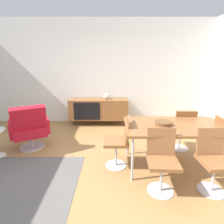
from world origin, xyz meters
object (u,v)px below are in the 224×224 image
Objects in this scene: dining_table at (175,127)px; lounge_chair_red at (29,127)px; vase_cobalt at (106,96)px; wooden_bowl_on_table at (163,123)px; dining_chair_back_right at (182,128)px; dining_chair_front_right at (213,158)px; sideboard at (99,109)px; dining_chair_front_left at (162,158)px; dining_chair_near_window at (120,140)px.

lounge_chair_red is at bearing 167.08° from dining_table.
vase_cobalt is 0.65× the size of wooden_bowl_on_table.
dining_chair_back_right is at bearing -0.93° from lounge_chair_red.
wooden_bowl_on_table is 0.30× the size of dining_chair_back_right.
dining_chair_back_right is (0.00, 1.12, 0.00)m from dining_chair_front_right.
wooden_bowl_on_table is at bearing -179.50° from dining_table.
dining_table is at bearing -56.19° from sideboard.
dining_chair_back_right reaches higher than sideboard.
lounge_chair_red is at bearing 153.12° from dining_chair_front_left.
wooden_bowl_on_table is 0.65m from dining_chair_front_left.
dining_table is 1.87× the size of dining_chair_front_right.
lounge_chair_red is at bearing 179.07° from dining_chair_back_right.
sideboard is 2.13m from dining_chair_near_window.
dining_chair_near_window and dining_chair_back_right have the same top height.
sideboard is 0.42m from vase_cobalt.
dining_table is 0.21m from wooden_bowl_on_table.
lounge_chair_red is at bearing -135.20° from vase_cobalt.
vase_cobalt is 0.20× the size of dining_chair_back_right.
lounge_chair_red reaches higher than wooden_bowl_on_table.
dining_chair_back_right is at bearing -44.90° from vase_cobalt.
wooden_bowl_on_table is at bearing -134.18° from dining_chair_back_right.
dining_chair_front_left is at bearing -68.42° from sideboard.
wooden_bowl_on_table is at bearing -64.83° from vase_cobalt.
dining_chair_front_left is (1.04, -2.63, 0.03)m from sideboard.
vase_cobalt is at bearing 119.97° from dining_chair_front_right.
dining_chair_front_right is (0.54, -0.56, -0.30)m from wooden_bowl_on_table.
sideboard is 1.87× the size of dining_chair_front_right.
dining_chair_front_right is 3.21m from lounge_chair_red.
vase_cobalt is 2.11m from lounge_chair_red.
dining_chair_back_right reaches higher than dining_table.
lounge_chair_red reaches higher than dining_chair_near_window.
dining_table is (1.17, -2.07, -0.10)m from vase_cobalt.
wooden_bowl_on_table is at bearing 74.89° from dining_chair_front_left.
dining_chair_front_left is at bearing -72.61° from vase_cobalt.
lounge_chair_red is at bearing 160.95° from dining_chair_near_window.
sideboard is at bearing 49.28° from lounge_chair_red.
dining_chair_near_window is 1.36m from dining_chair_back_right.
lounge_chair_red is at bearing 158.72° from dining_chair_front_right.
dining_chair_back_right is (1.24, 0.56, 0.00)m from dining_chair_near_window.
wooden_bowl_on_table reaches higher than sideboard.
dining_chair_near_window is 1.00× the size of dining_chair_back_right.
dining_chair_near_window reaches higher than dining_table.
sideboard is 1.00× the size of dining_table.
lounge_chair_red reaches higher than dining_chair_front_left.
dining_chair_near_window is (-0.89, -0.00, -0.23)m from dining_table.
dining_chair_near_window reaches higher than wooden_bowl_on_table.
wooden_bowl_on_table is at bearing -60.12° from sideboard.
dining_chair_near_window is (0.28, -2.07, -0.33)m from vase_cobalt.
vase_cobalt is 0.20× the size of dining_chair_front_right.
dining_chair_back_right is (1.52, -1.51, -0.33)m from vase_cobalt.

